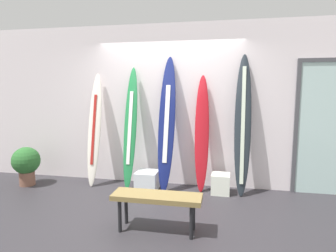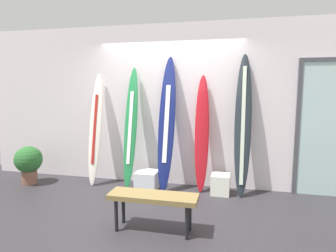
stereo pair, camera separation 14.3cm
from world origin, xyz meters
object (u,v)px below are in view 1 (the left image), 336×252
at_px(surfboard_crimson, 202,134).
at_px(display_block_left, 221,184).
at_px(surfboard_ivory, 94,130).
at_px(surfboard_emerald, 130,128).
at_px(surfboard_navy, 167,125).
at_px(potted_plant, 26,163).
at_px(bench, 157,199).
at_px(surfboard_charcoal, 243,126).
at_px(display_block_center, 147,181).
at_px(glass_door, 332,126).

distance_m(surfboard_crimson, display_block_left, 0.86).
bearing_deg(surfboard_crimson, surfboard_ivory, -178.40).
distance_m(surfboard_emerald, surfboard_navy, 0.64).
xyz_separation_m(surfboard_ivory, surfboard_crimson, (1.88, 0.05, -0.02)).
bearing_deg(display_block_left, potted_plant, -175.75).
bearing_deg(potted_plant, surfboard_navy, 6.87).
distance_m(surfboard_navy, bench, 1.62).
bearing_deg(bench, display_block_left, 62.42).
bearing_deg(surfboard_charcoal, display_block_center, -174.75).
relative_size(surfboard_charcoal, display_block_left, 6.97).
relative_size(display_block_center, potted_plant, 0.53).
bearing_deg(surfboard_navy, surfboard_crimson, 6.75).
bearing_deg(glass_door, surfboard_emerald, -175.49).
xyz_separation_m(surfboard_charcoal, display_block_left, (-0.32, -0.08, -0.95)).
bearing_deg(glass_door, surfboard_navy, -174.31).
distance_m(surfboard_ivory, surfboard_charcoal, 2.54).
bearing_deg(display_block_center, surfboard_navy, 18.46).
xyz_separation_m(display_block_left, display_block_center, (-1.22, -0.06, -0.01)).
height_order(display_block_center, glass_door, glass_door).
bearing_deg(display_block_center, surfboard_emerald, 160.92).
distance_m(display_block_left, glass_door, 1.97).
relative_size(surfboard_navy, surfboard_charcoal, 0.99).
distance_m(surfboard_charcoal, potted_plant, 3.78).
distance_m(surfboard_charcoal, glass_door, 1.39).
distance_m(surfboard_ivory, bench, 2.16).
relative_size(surfboard_emerald, surfboard_navy, 0.92).
xyz_separation_m(surfboard_navy, surfboard_charcoal, (1.23, 0.04, 0.01)).
bearing_deg(surfboard_crimson, surfboard_emerald, -176.94).
bearing_deg(bench, surfboard_emerald, 119.11).
relative_size(surfboard_navy, glass_door, 1.03).
relative_size(surfboard_navy, surfboard_crimson, 1.16).
distance_m(surfboard_navy, display_block_center, 1.01).
xyz_separation_m(display_block_left, glass_door, (1.70, 0.31, 0.95)).
relative_size(display_block_center, bench, 0.34).
height_order(display_block_left, bench, bench).
bearing_deg(display_block_left, glass_door, 10.21).
relative_size(surfboard_emerald, bench, 1.94).
bearing_deg(potted_plant, display_block_left, 4.25).
distance_m(surfboard_emerald, display_block_left, 1.77).
distance_m(surfboard_navy, surfboard_crimson, 0.60).
height_order(surfboard_emerald, surfboard_charcoal, surfboard_charcoal).
xyz_separation_m(surfboard_ivory, display_block_center, (0.98, -0.12, -0.82)).
height_order(display_block_left, display_block_center, display_block_left).
distance_m(surfboard_emerald, bench, 1.78).
bearing_deg(surfboard_charcoal, potted_plant, -174.85).
relative_size(surfboard_navy, display_block_center, 6.22).
relative_size(display_block_left, bench, 0.30).
height_order(surfboard_emerald, bench, surfboard_emerald).
relative_size(surfboard_emerald, potted_plant, 3.03).
height_order(surfboard_ivory, bench, surfboard_ivory).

